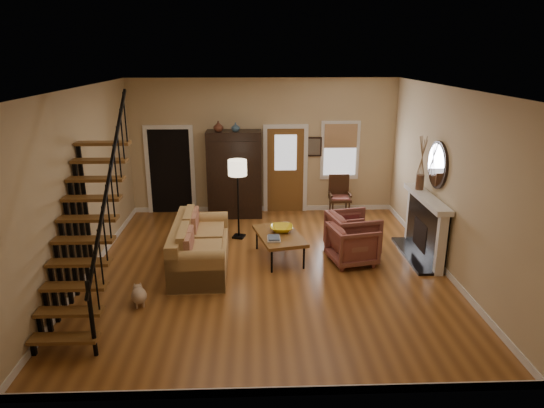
{
  "coord_description": "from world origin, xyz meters",
  "views": [
    {
      "loc": [
        -0.23,
        -8.26,
        3.88
      ],
      "look_at": [
        0.1,
        0.4,
        1.15
      ],
      "focal_mm": 32.0,
      "sensor_mm": 36.0,
      "label": 1
    }
  ],
  "objects_px": {
    "armchair_left": "(352,244)",
    "side_chair": "(340,197)",
    "armchair_right": "(353,233)",
    "floor_lamp": "(238,200)",
    "sofa": "(200,245)",
    "coffee_table": "(279,246)",
    "armoire": "(235,174)"
  },
  "relations": [
    {
      "from": "coffee_table",
      "to": "armchair_left",
      "type": "height_order",
      "value": "armchair_left"
    },
    {
      "from": "floor_lamp",
      "to": "armoire",
      "type": "bearing_deg",
      "value": 94.66
    },
    {
      "from": "sofa",
      "to": "coffee_table",
      "type": "relative_size",
      "value": 1.71
    },
    {
      "from": "armchair_left",
      "to": "sofa",
      "type": "bearing_deg",
      "value": 78.89
    },
    {
      "from": "armchair_left",
      "to": "floor_lamp",
      "type": "relative_size",
      "value": 0.49
    },
    {
      "from": "armchair_left",
      "to": "armchair_right",
      "type": "height_order",
      "value": "armchair_right"
    },
    {
      "from": "side_chair",
      "to": "coffee_table",
      "type": "bearing_deg",
      "value": -123.12
    },
    {
      "from": "armchair_right",
      "to": "side_chair",
      "type": "relative_size",
      "value": 0.9
    },
    {
      "from": "armoire",
      "to": "floor_lamp",
      "type": "height_order",
      "value": "armoire"
    },
    {
      "from": "sofa",
      "to": "coffee_table",
      "type": "bearing_deg",
      "value": 10.42
    },
    {
      "from": "armchair_left",
      "to": "armchair_right",
      "type": "xyz_separation_m",
      "value": [
        0.1,
        0.48,
        0.03
      ]
    },
    {
      "from": "armoire",
      "to": "armchair_left",
      "type": "relative_size",
      "value": 2.5
    },
    {
      "from": "armoire",
      "to": "armchair_right",
      "type": "bearing_deg",
      "value": -45.04
    },
    {
      "from": "sofa",
      "to": "armchair_right",
      "type": "relative_size",
      "value": 2.48
    },
    {
      "from": "coffee_table",
      "to": "floor_lamp",
      "type": "relative_size",
      "value": 0.77
    },
    {
      "from": "sofa",
      "to": "armchair_left",
      "type": "distance_m",
      "value": 2.88
    },
    {
      "from": "floor_lamp",
      "to": "side_chair",
      "type": "xyz_separation_m",
      "value": [
        2.43,
        1.3,
        -0.35
      ]
    },
    {
      "from": "coffee_table",
      "to": "side_chair",
      "type": "xyz_separation_m",
      "value": [
        1.6,
        2.46,
        0.26
      ]
    },
    {
      "from": "coffee_table",
      "to": "armchair_right",
      "type": "distance_m",
      "value": 1.51
    },
    {
      "from": "coffee_table",
      "to": "armchair_right",
      "type": "xyz_separation_m",
      "value": [
        1.48,
        0.23,
        0.16
      ]
    },
    {
      "from": "armchair_right",
      "to": "floor_lamp",
      "type": "relative_size",
      "value": 0.53
    },
    {
      "from": "armchair_left",
      "to": "side_chair",
      "type": "bearing_deg",
      "value": -16.96
    },
    {
      "from": "sofa",
      "to": "armchair_right",
      "type": "bearing_deg",
      "value": 8.93
    },
    {
      "from": "floor_lamp",
      "to": "coffee_table",
      "type": "bearing_deg",
      "value": -54.61
    },
    {
      "from": "armoire",
      "to": "coffee_table",
      "type": "relative_size",
      "value": 1.58
    },
    {
      "from": "armoire",
      "to": "side_chair",
      "type": "xyz_separation_m",
      "value": [
        2.55,
        -0.2,
        -0.54
      ]
    },
    {
      "from": "armchair_left",
      "to": "side_chair",
      "type": "relative_size",
      "value": 0.82
    },
    {
      "from": "sofa",
      "to": "armchair_left",
      "type": "bearing_deg",
      "value": -0.22
    },
    {
      "from": "armoire",
      "to": "armchair_right",
      "type": "distance_m",
      "value": 3.49
    },
    {
      "from": "armchair_left",
      "to": "floor_lamp",
      "type": "distance_m",
      "value": 2.66
    },
    {
      "from": "coffee_table",
      "to": "floor_lamp",
      "type": "bearing_deg",
      "value": 125.39
    },
    {
      "from": "floor_lamp",
      "to": "armchair_right",
      "type": "bearing_deg",
      "value": -21.97
    }
  ]
}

